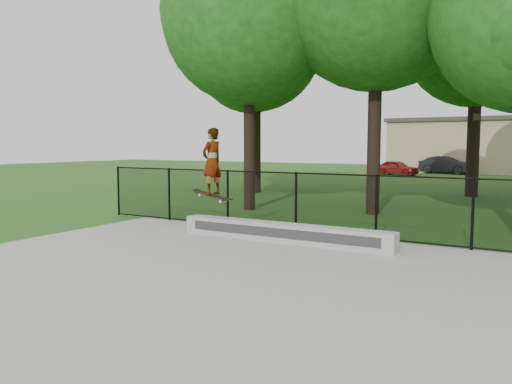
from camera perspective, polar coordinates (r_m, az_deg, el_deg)
ground at (r=6.41m, az=-2.56°, el=-14.84°), size 100.00×100.00×0.00m
concrete_slab at (r=6.40m, az=-2.56°, el=-14.59°), size 14.00×12.00×0.06m
grind_ledge at (r=11.13m, az=3.05°, el=-4.66°), size 5.06×0.40×0.42m
car_a at (r=37.95m, az=15.79°, el=2.70°), size 3.34×2.00×1.07m
car_b at (r=40.57m, az=21.01°, el=2.90°), size 3.95×2.44×1.34m
car_c at (r=41.20m, az=21.94°, el=2.68°), size 3.49×2.14×1.03m
skater_airborne at (r=11.81m, az=-5.04°, el=3.33°), size 0.83×0.63×1.74m
chainlink_fence at (r=11.51m, az=13.59°, el=-1.74°), size 16.06×0.06×1.50m
tree_row at (r=19.58m, az=21.57°, el=19.00°), size 21.20×18.28×11.72m
distant_building at (r=43.36m, az=23.44°, el=4.93°), size 12.40×6.40×4.30m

